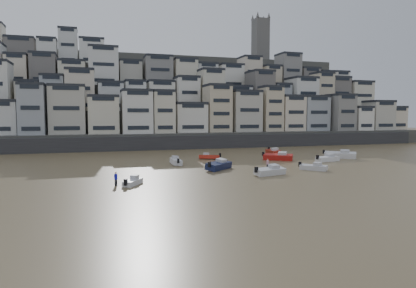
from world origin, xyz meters
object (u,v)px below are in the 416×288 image
object	(u,v)px
boat_f	(176,160)
boat_a	(270,170)
boat_c	(219,164)
boat_e	(278,156)
boat_d	(327,158)
person_pink	(268,164)
person_blue	(116,179)
boat_b	(313,166)
boat_g	(340,154)
boat_j	(133,181)
boat_i	(273,151)
boat_h	(209,156)

from	to	relation	value
boat_f	boat_a	bearing A→B (deg)	-142.38
boat_c	boat_e	world-z (taller)	boat_c
boat_d	person_pink	world-z (taller)	person_pink
person_blue	person_pink	xyz separation A→B (m)	(24.40, 7.20, 0.00)
boat_b	boat_g	distance (m)	19.25
boat_b	boat_j	distance (m)	29.30
boat_j	boat_d	bearing A→B (deg)	-38.48
boat_g	person_pink	bearing A→B (deg)	-118.08
boat_a	boat_f	xyz separation A→B (m)	(-10.76, 15.79, 0.00)
boat_b	boat_f	size ratio (longest dim) A/B	0.85
boat_d	person_blue	bearing A→B (deg)	-172.09
boat_b	boat_g	bearing A→B (deg)	88.50
boat_a	boat_j	distance (m)	20.22
boat_j	person_blue	distance (m)	2.10
boat_f	boat_i	size ratio (longest dim) A/B	0.90
boat_a	boat_h	distance (m)	21.90
boat_c	boat_h	bearing A→B (deg)	36.69
boat_b	boat_i	world-z (taller)	boat_i
boat_g	boat_i	xyz separation A→B (m)	(-9.96, 10.13, -0.10)
boat_d	person_pink	bearing A→B (deg)	-168.84
boat_f	boat_i	xyz separation A→B (m)	(24.12, 9.39, 0.08)
boat_a	boat_c	xyz separation A→B (m)	(-5.43, 7.52, 0.12)
boat_j	boat_e	bearing A→B (deg)	-27.04
boat_b	boat_h	bearing A→B (deg)	167.77
boat_h	boat_e	bearing A→B (deg)	-179.87
boat_e	boat_g	world-z (taller)	boat_g
boat_a	boat_i	bearing A→B (deg)	47.63
boat_a	boat_f	world-z (taller)	same
boat_f	person_blue	bearing A→B (deg)	150.50
boat_f	boat_h	bearing A→B (deg)	-50.52
boat_a	person_blue	bearing A→B (deg)	170.57
boat_e	boat_b	bearing A→B (deg)	-58.10
boat_g	boat_h	distance (m)	26.77
boat_h	boat_i	xyz separation A→B (m)	(15.96, 3.43, 0.21)
person_blue	boat_h	bearing A→B (deg)	50.38
boat_j	person_pink	xyz separation A→B (m)	(22.33, 7.16, 0.32)
boat_g	boat_b	bearing A→B (deg)	-101.63
boat_c	boat_i	bearing A→B (deg)	1.16
boat_j	boat_g	bearing A→B (deg)	-36.66
boat_e	boat_d	bearing A→B (deg)	7.10
boat_d	person_blue	world-z (taller)	person_blue
boat_f	person_pink	size ratio (longest dim) A/B	3.14
boat_g	boat_j	world-z (taller)	boat_g
boat_b	person_blue	bearing A→B (deg)	-124.96
boat_h	boat_c	bearing A→B (deg)	103.97
boat_a	boat_g	size ratio (longest dim) A/B	0.81
boat_j	person_pink	distance (m)	23.45
boat_e	boat_h	bearing A→B (deg)	-169.59
boat_e	boat_j	bearing A→B (deg)	-113.58
boat_d	boat_f	world-z (taller)	boat_f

